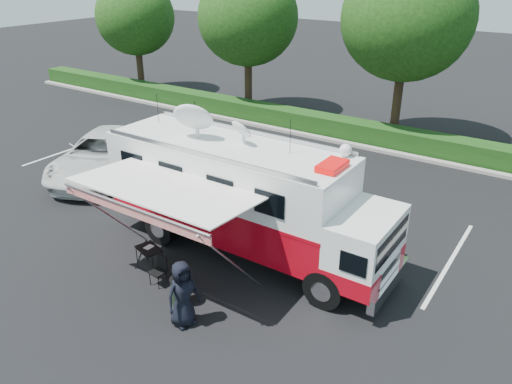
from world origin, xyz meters
TOP-DOWN VIEW (x-y plane):
  - ground_plane at (0.00, 0.00)m, footprint 120.00×120.00m
  - back_border at (1.14, 12.90)m, footprint 60.00×6.14m
  - stall_lines at (-0.50, 3.00)m, footprint 24.12×5.50m
  - command_truck at (-0.08, -0.00)m, footprint 9.27×2.55m
  - awning at (-0.91, -2.65)m, footprint 5.06×2.61m
  - white_suv at (-8.66, 1.75)m, footprint 5.36×7.03m
  - person at (0.65, -3.70)m, footprint 0.82×1.02m
  - folding_table at (-1.90, -2.36)m, footprint 0.92×0.76m
  - folding_chair at (-1.10, -2.74)m, footprint 0.45×0.47m
  - trash_bin at (0.01, -3.13)m, footprint 0.53×0.53m

SIDE VIEW (x-z plane):
  - ground_plane at x=0.00m, z-range 0.00..0.00m
  - white_suv at x=-8.66m, z-range -0.89..0.89m
  - person at x=0.65m, z-range -0.91..0.91m
  - stall_lines at x=-0.50m, z-range 0.00..0.01m
  - trash_bin at x=0.01m, z-range 0.00..0.80m
  - folding_chair at x=-1.10m, z-range 0.07..0.94m
  - folding_table at x=-1.90m, z-range 0.29..0.96m
  - command_truck at x=-0.08m, z-range -0.32..4.13m
  - awning at x=-0.91m, z-range 1.34..4.39m
  - back_border at x=1.14m, z-range 0.57..9.44m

